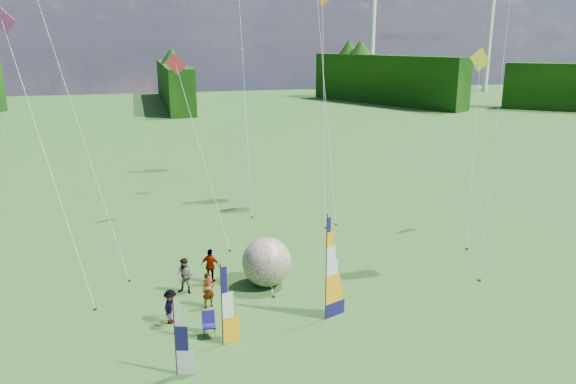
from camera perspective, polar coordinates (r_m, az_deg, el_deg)
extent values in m
plane|color=#52702F|center=(22.67, 5.29, -16.03)|extent=(220.00, 220.00, 0.00)
sphere|color=#1B40A3|center=(27.65, -2.19, -7.11)|extent=(3.02, 3.02, 2.42)
imported|color=#66594C|center=(25.88, -8.08, -9.85)|extent=(0.69, 0.56, 1.64)
imported|color=#66594C|center=(27.35, -10.39, -8.39)|extent=(0.95, 0.80, 1.76)
imported|color=#66594C|center=(24.84, -11.83, -11.33)|extent=(0.75, 1.04, 1.52)
imported|color=#66594C|center=(28.29, -7.87, -7.45)|extent=(1.10, 0.88, 1.75)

